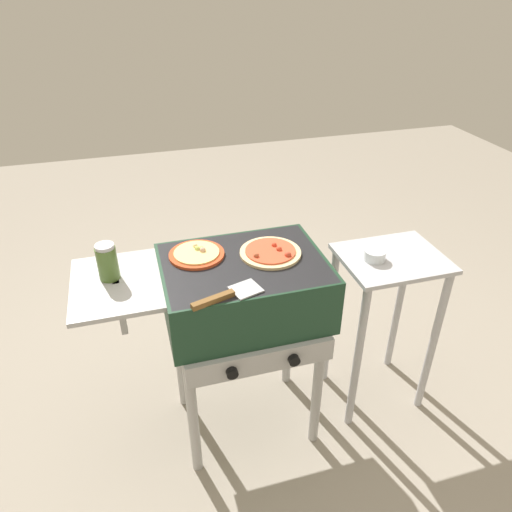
{
  "coord_description": "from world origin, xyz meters",
  "views": [
    {
      "loc": [
        -0.38,
        -1.5,
        1.88
      ],
      "look_at": [
        0.05,
        0.0,
        0.92
      ],
      "focal_mm": 33.27,
      "sensor_mm": 36.0,
      "label": 1
    }
  ],
  "objects_px": {
    "spatula": "(227,295)",
    "topping_bowl_near": "(374,255)",
    "prep_table": "(385,301)",
    "grill": "(241,294)",
    "pizza_pepperoni": "(271,252)",
    "sauce_jar": "(107,262)",
    "pizza_cheese": "(197,254)"
  },
  "relations": [
    {
      "from": "pizza_pepperoni",
      "to": "pizza_cheese",
      "type": "height_order",
      "value": "same"
    },
    {
      "from": "prep_table",
      "to": "topping_bowl_near",
      "type": "relative_size",
      "value": 8.83
    },
    {
      "from": "pizza_pepperoni",
      "to": "sauce_jar",
      "type": "distance_m",
      "value": 0.62
    },
    {
      "from": "grill",
      "to": "spatula",
      "type": "bearing_deg",
      "value": -116.51
    },
    {
      "from": "prep_table",
      "to": "pizza_cheese",
      "type": "bearing_deg",
      "value": 173.22
    },
    {
      "from": "prep_table",
      "to": "sauce_jar",
      "type": "bearing_deg",
      "value": 178.4
    },
    {
      "from": "pizza_cheese",
      "to": "topping_bowl_near",
      "type": "distance_m",
      "value": 0.75
    },
    {
      "from": "prep_table",
      "to": "topping_bowl_near",
      "type": "bearing_deg",
      "value": 177.16
    },
    {
      "from": "sauce_jar",
      "to": "topping_bowl_near",
      "type": "relative_size",
      "value": 1.52
    },
    {
      "from": "grill",
      "to": "spatula",
      "type": "xyz_separation_m",
      "value": [
        -0.1,
        -0.2,
        0.15
      ]
    },
    {
      "from": "grill",
      "to": "topping_bowl_near",
      "type": "distance_m",
      "value": 0.59
    },
    {
      "from": "spatula",
      "to": "pizza_cheese",
      "type": "bearing_deg",
      "value": 99.89
    },
    {
      "from": "pizza_cheese",
      "to": "topping_bowl_near",
      "type": "xyz_separation_m",
      "value": [
        0.74,
        -0.09,
        -0.07
      ]
    },
    {
      "from": "pizza_cheese",
      "to": "spatula",
      "type": "xyz_separation_m",
      "value": [
        0.05,
        -0.3,
        -0.0
      ]
    },
    {
      "from": "spatula",
      "to": "topping_bowl_near",
      "type": "distance_m",
      "value": 0.72
    },
    {
      "from": "grill",
      "to": "topping_bowl_near",
      "type": "xyz_separation_m",
      "value": [
        0.59,
        0.01,
        0.08
      ]
    },
    {
      "from": "grill",
      "to": "prep_table",
      "type": "bearing_deg",
      "value": 0.37
    },
    {
      "from": "sauce_jar",
      "to": "topping_bowl_near",
      "type": "xyz_separation_m",
      "value": [
        1.07,
        -0.03,
        -0.13
      ]
    },
    {
      "from": "grill",
      "to": "sauce_jar",
      "type": "xyz_separation_m",
      "value": [
        -0.48,
        0.04,
        0.21
      ]
    },
    {
      "from": "prep_table",
      "to": "topping_bowl_near",
      "type": "xyz_separation_m",
      "value": [
        -0.09,
        0.0,
        0.26
      ]
    },
    {
      "from": "pizza_pepperoni",
      "to": "topping_bowl_near",
      "type": "bearing_deg",
      "value": -3.09
    },
    {
      "from": "sauce_jar",
      "to": "pizza_cheese",
      "type": "bearing_deg",
      "value": 11.18
    },
    {
      "from": "spatula",
      "to": "grill",
      "type": "bearing_deg",
      "value": 63.49
    },
    {
      "from": "topping_bowl_near",
      "to": "grill",
      "type": "bearing_deg",
      "value": -179.14
    },
    {
      "from": "grill",
      "to": "pizza_pepperoni",
      "type": "bearing_deg",
      "value": 14.05
    },
    {
      "from": "sauce_jar",
      "to": "topping_bowl_near",
      "type": "distance_m",
      "value": 1.08
    },
    {
      "from": "sauce_jar",
      "to": "spatula",
      "type": "bearing_deg",
      "value": -31.32
    },
    {
      "from": "pizza_pepperoni",
      "to": "prep_table",
      "type": "xyz_separation_m",
      "value": [
        0.54,
        -0.03,
        -0.33
      ]
    },
    {
      "from": "spatula",
      "to": "prep_table",
      "type": "xyz_separation_m",
      "value": [
        0.77,
        0.2,
        -0.33
      ]
    },
    {
      "from": "pizza_pepperoni",
      "to": "pizza_cheese",
      "type": "bearing_deg",
      "value": 166.27
    },
    {
      "from": "pizza_pepperoni",
      "to": "sauce_jar",
      "type": "xyz_separation_m",
      "value": [
        -0.62,
        0.0,
        0.06
      ]
    },
    {
      "from": "pizza_cheese",
      "to": "prep_table",
      "type": "distance_m",
      "value": 0.9
    }
  ]
}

